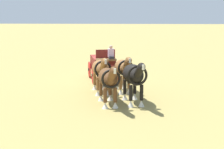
# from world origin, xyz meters

# --- Properties ---
(ground_plane) EXTENTS (220.00, 220.00, 0.00)m
(ground_plane) POSITION_xyz_m (0.00, 0.00, 0.00)
(ground_plane) COLOR #9E8C4C
(show_wagon) EXTENTS (5.66, 2.39, 2.55)m
(show_wagon) POSITION_xyz_m (0.15, 0.04, 1.09)
(show_wagon) COLOR maroon
(show_wagon) RESTS_ON ground
(draft_horse_rear_near) EXTENTS (2.92, 1.29, 2.25)m
(draft_horse_rear_near) POSITION_xyz_m (3.45, 1.49, 1.37)
(draft_horse_rear_near) COLOR brown
(draft_horse_rear_near) RESTS_ON ground
(draft_horse_rear_off) EXTENTS (3.11, 1.40, 2.25)m
(draft_horse_rear_off) POSITION_xyz_m (3.74, 0.22, 1.38)
(draft_horse_rear_off) COLOR brown
(draft_horse_rear_off) RESTS_ON ground
(draft_horse_lead_near) EXTENTS (2.99, 1.42, 2.34)m
(draft_horse_lead_near) POSITION_xyz_m (5.96, 2.09, 1.46)
(draft_horse_lead_near) COLOR black
(draft_horse_lead_near) RESTS_ON ground
(draft_horse_lead_off) EXTENTS (3.08, 1.37, 2.21)m
(draft_horse_lead_off) POSITION_xyz_m (6.28, 0.83, 1.35)
(draft_horse_lead_off) COLOR brown
(draft_horse_lead_off) RESTS_ON ground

